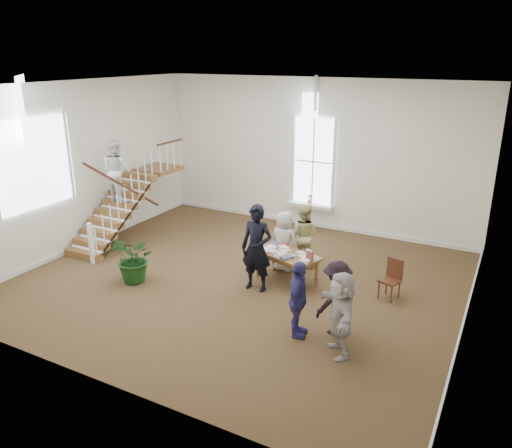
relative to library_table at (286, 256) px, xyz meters
The scene contains 12 objects.
ground 1.25m from the library_table, 158.10° to the right, with size 10.00×10.00×0.00m, color #3F2D18.
room_shell 4.12m from the library_table, 103.84° to the left, with size 10.49×10.00×10.00m.
staircase 5.43m from the library_table, behind, with size 1.10×4.10×2.92m.
library_table is the anchor object (origin of this frame).
police_officer 0.86m from the library_table, 123.60° to the right, with size 0.73×0.48×2.01m, color black.
elderly_woman 0.69m from the library_table, 119.12° to the left, with size 0.75×0.49×1.53m, color #BBB8AD.
person_yellow 1.11m from the library_table, 91.73° to the left, with size 0.79×0.61×1.62m, color #CBC27E.
woman_cluster_a 2.39m from the library_table, 59.91° to the right, with size 0.90×0.37×1.53m, color navy.
woman_cluster_b 2.41m from the library_table, 41.93° to the right, with size 0.96×0.55×1.49m, color black.
woman_cluster_c 3.09m from the library_table, 47.20° to the right, with size 1.48×0.47×1.60m, color #BBB2A8.
floor_plant 3.55m from the library_table, 151.91° to the right, with size 1.06×0.92×1.17m, color #143C13.
side_chair 2.43m from the library_table, ahead, with size 0.49×0.49×0.91m.
Camera 1 is at (5.41, -9.45, 5.18)m, focal length 35.00 mm.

